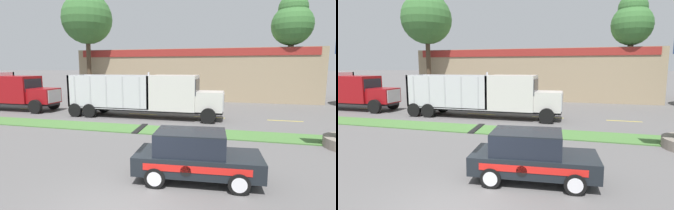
{
  "view_description": "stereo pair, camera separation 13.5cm",
  "coord_description": "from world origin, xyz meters",
  "views": [
    {
      "loc": [
        2.81,
        -5.99,
        3.79
      ],
      "look_at": [
        -0.8,
        8.15,
        1.69
      ],
      "focal_mm": 28.0,
      "sensor_mm": 36.0,
      "label": 1
    },
    {
      "loc": [
        2.94,
        -5.95,
        3.79
      ],
      "look_at": [
        -0.8,
        8.15,
        1.69
      ],
      "focal_mm": 28.0,
      "sensor_mm": 36.0,
      "label": 2
    }
  ],
  "objects": [
    {
      "name": "grass_verge",
      "position": [
        0.0,
        8.81,
        0.03
      ],
      "size": [
        120.0,
        2.13,
        0.06
      ],
      "primitive_type": "cube",
      "color": "#477538",
      "rests_on": "ground_plane"
    },
    {
      "name": "centre_line_1",
      "position": [
        -15.21,
        13.88,
        0.0
      ],
      "size": [
        2.4,
        0.14,
        0.01
      ],
      "primitive_type": "cube",
      "color": "yellow",
      "rests_on": "ground_plane"
    },
    {
      "name": "centre_line_2",
      "position": [
        -9.81,
        13.88,
        0.0
      ],
      "size": [
        2.4,
        0.14,
        0.01
      ],
      "primitive_type": "cube",
      "color": "yellow",
      "rests_on": "ground_plane"
    },
    {
      "name": "centre_line_3",
      "position": [
        -4.41,
        13.88,
        0.0
      ],
      "size": [
        2.4,
        0.14,
        0.01
      ],
      "primitive_type": "cube",
      "color": "yellow",
      "rests_on": "ground_plane"
    },
    {
      "name": "centre_line_4",
      "position": [
        0.99,
        13.88,
        0.0
      ],
      "size": [
        2.4,
        0.14,
        0.01
      ],
      "primitive_type": "cube",
      "color": "yellow",
      "rests_on": "ground_plane"
    },
    {
      "name": "centre_line_5",
      "position": [
        6.39,
        13.88,
        0.0
      ],
      "size": [
        2.4,
        0.14,
        0.01
      ],
      "primitive_type": "cube",
      "color": "yellow",
      "rests_on": "ground_plane"
    },
    {
      "name": "dump_truck_mid",
      "position": [
        -2.6,
        12.73,
        1.67
      ],
      "size": [
        11.79,
        2.61,
        3.46
      ],
      "color": "black",
      "rests_on": "ground_plane"
    },
    {
      "name": "dump_truck_trail",
      "position": [
        -16.62,
        13.08,
        1.63
      ],
      "size": [
        10.86,
        2.57,
        3.37
      ],
      "color": "black",
      "rests_on": "ground_plane"
    },
    {
      "name": "rally_car",
      "position": [
        1.6,
        2.42,
        0.87
      ],
      "size": [
        4.29,
        2.1,
        1.73
      ],
      "color": "black",
      "rests_on": "ground_plane"
    },
    {
      "name": "store_building_backdrop",
      "position": [
        -2.18,
        29.19,
        2.94
      ],
      "size": [
        27.77,
        12.1,
        5.87
      ],
      "color": "#9E896B",
      "rests_on": "ground_plane"
    },
    {
      "name": "tree_behind_left",
      "position": [
        -14.12,
        22.28,
        9.95
      ],
      "size": [
        5.8,
        5.8,
        13.75
      ],
      "color": "#473828",
      "rests_on": "ground_plane"
    },
    {
      "name": "tree_behind_right",
      "position": [
        8.3,
        23.95,
        8.38
      ],
      "size": [
        4.1,
        4.1,
        11.16
      ],
      "color": "#473828",
      "rests_on": "ground_plane"
    }
  ]
}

